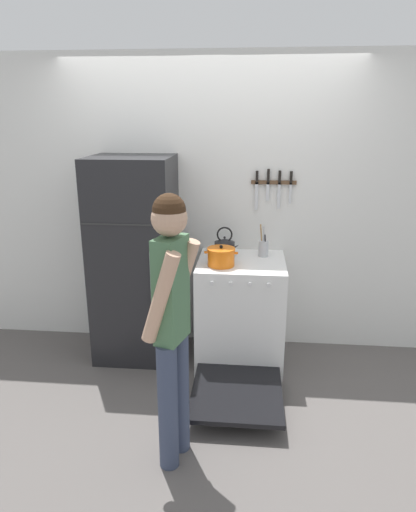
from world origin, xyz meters
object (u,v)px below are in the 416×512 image
Objects in this scene: tea_kettle at (225,246)px; person at (172,318)px; dutch_oven_pot at (221,257)px; utensil_jar at (263,248)px; stove_range at (240,313)px; refrigerator at (135,260)px.

person is at bearing -98.99° from tea_kettle.
utensil_jar is at bearing 39.78° from dutch_oven_pot.
utensil_jar is (0.18, 0.18, 0.53)m from stove_range.
person reaches higher than stove_range.
tea_kettle is at bearing 7.31° from refrigerator.
stove_range is 1.35m from person.
dutch_oven_pot is 0.28m from tea_kettle.
utensil_jar is (1.08, 0.10, 0.11)m from refrigerator.
utensil_jar reaches higher than tea_kettle.
utensil_jar reaches higher than dutch_oven_pot.
tea_kettle reaches higher than dutch_oven_pot.
dutch_oven_pot is 1.07× the size of tea_kettle.
tea_kettle is at bearing 130.24° from stove_range.
stove_range is at bearing -134.42° from utensil_jar.
stove_range is 0.85× the size of person.
tea_kettle is 0.15× the size of person.
person reaches higher than utensil_jar.
stove_range is at bearing 31.96° from dutch_oven_pot.
dutch_oven_pot reaches higher than stove_range.
refrigerator is at bearing -172.69° from tea_kettle.
refrigerator reaches higher than tea_kettle.
dutch_oven_pot is at bearing -140.22° from utensil_jar.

